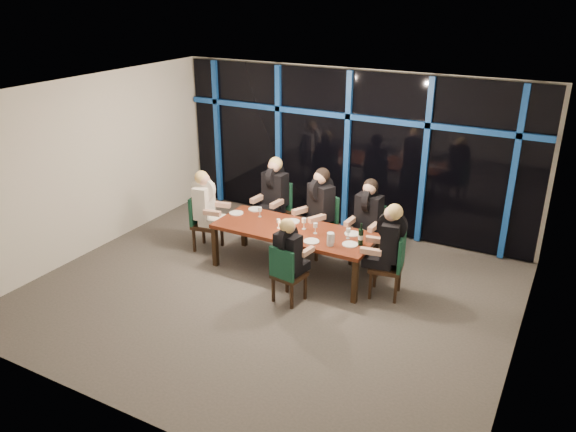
{
  "coord_description": "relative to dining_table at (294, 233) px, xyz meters",
  "views": [
    {
      "loc": [
        3.81,
        -6.42,
        4.36
      ],
      "look_at": [
        0.0,
        0.6,
        1.05
      ],
      "focal_mm": 35.0,
      "sensor_mm": 36.0,
      "label": 1
    }
  ],
  "objects": [
    {
      "name": "room",
      "position": [
        0.0,
        -0.8,
        1.34
      ],
      "size": [
        7.04,
        7.0,
        3.02
      ],
      "color": "#59534E",
      "rests_on": "ground"
    },
    {
      "name": "window_wall",
      "position": [
        0.01,
        2.13,
        0.87
      ],
      "size": [
        6.86,
        0.43,
        2.94
      ],
      "color": "black",
      "rests_on": "ground"
    },
    {
      "name": "dining_table",
      "position": [
        0.0,
        0.0,
        0.0
      ],
      "size": [
        2.6,
        1.0,
        0.75
      ],
      "color": "maroon",
      "rests_on": "ground"
    },
    {
      "name": "chair_far_left",
      "position": [
        -0.92,
        1.08,
        -0.1
      ],
      "size": [
        0.53,
        0.53,
        1.05
      ],
      "rotation": [
        0.0,
        0.0,
        -0.1
      ],
      "color": "black",
      "rests_on": "ground"
    },
    {
      "name": "chair_far_mid",
      "position": [
        0.11,
        0.85,
        -0.09
      ],
      "size": [
        0.65,
        0.65,
        1.06
      ],
      "rotation": [
        0.0,
        0.0,
        -0.43
      ],
      "color": "black",
      "rests_on": "ground"
    },
    {
      "name": "chair_far_right",
      "position": [
        0.93,
        0.91,
        -0.12
      ],
      "size": [
        0.5,
        0.5,
        1.01
      ],
      "rotation": [
        0.0,
        0.0,
        -0.07
      ],
      "color": "black",
      "rests_on": "ground"
    },
    {
      "name": "chair_end_left",
      "position": [
        -1.81,
        0.01,
        -0.13
      ],
      "size": [
        0.53,
        0.53,
        0.98
      ],
      "rotation": [
        0.0,
        0.0,
        1.75
      ],
      "color": "black",
      "rests_on": "ground"
    },
    {
      "name": "chair_end_right",
      "position": [
        1.65,
        -0.0,
        -0.12
      ],
      "size": [
        0.54,
        0.54,
        1.01
      ],
      "rotation": [
        0.0,
        0.0,
        4.88
      ],
      "color": "black",
      "rests_on": "ground"
    },
    {
      "name": "chair_near_mid",
      "position": [
        0.36,
        -0.92,
        -0.17
      ],
      "size": [
        0.48,
        0.48,
        0.91
      ],
      "rotation": [
        0.0,
        0.0,
        3.0
      ],
      "color": "black",
      "rests_on": "ground"
    },
    {
      "name": "diner_far_left",
      "position": [
        -0.93,
        0.99,
        0.32
      ],
      "size": [
        0.55,
        0.68,
        1.02
      ],
      "rotation": [
        0.0,
        0.0,
        -0.1
      ],
      "color": "black",
      "rests_on": "ground"
    },
    {
      "name": "diner_far_mid",
      "position": [
        0.07,
        0.77,
        0.33
      ],
      "size": [
        0.67,
        0.73,
        1.03
      ],
      "rotation": [
        0.0,
        0.0,
        -0.43
      ],
      "color": "black",
      "rests_on": "ground"
    },
    {
      "name": "diner_far_right",
      "position": [
        0.92,
        0.83,
        0.28
      ],
      "size": [
        0.52,
        0.64,
        0.98
      ],
      "rotation": [
        0.0,
        0.0,
        -0.07
      ],
      "color": "black",
      "rests_on": "ground"
    },
    {
      "name": "diner_end_left",
      "position": [
        -1.73,
        0.02,
        0.26
      ],
      "size": [
        0.65,
        0.53,
        0.96
      ],
      "rotation": [
        0.0,
        0.0,
        1.75
      ],
      "color": "white",
      "rests_on": "ground"
    },
    {
      "name": "diner_end_right",
      "position": [
        1.56,
        -0.02,
        0.28
      ],
      "size": [
        0.66,
        0.54,
        0.98
      ],
      "rotation": [
        0.0,
        0.0,
        4.88
      ],
      "color": "black",
      "rests_on": "ground"
    },
    {
      "name": "diner_near_mid",
      "position": [
        0.37,
        -0.85,
        0.19
      ],
      "size": [
        0.49,
        0.6,
        0.88
      ],
      "rotation": [
        0.0,
        0.0,
        3.0
      ],
      "color": "black",
      "rests_on": "ground"
    },
    {
      "name": "plate_far_left",
      "position": [
        -0.98,
        0.42,
        0.08
      ],
      "size": [
        0.24,
        0.24,
        0.01
      ],
      "primitive_type": "cylinder",
      "color": "white",
      "rests_on": "dining_table"
    },
    {
      "name": "plate_far_mid",
      "position": [
        -0.16,
        0.26,
        0.08
      ],
      "size": [
        0.24,
        0.24,
        0.01
      ],
      "primitive_type": "cylinder",
      "color": "white",
      "rests_on": "dining_table"
    },
    {
      "name": "plate_far_right",
      "position": [
        0.89,
        0.26,
        0.08
      ],
      "size": [
        0.24,
        0.24,
        0.01
      ],
      "primitive_type": "cylinder",
      "color": "white",
      "rests_on": "dining_table"
    },
    {
      "name": "plate_end_left",
      "position": [
        -1.17,
        0.12,
        0.08
      ],
      "size": [
        0.24,
        0.24,
        0.01
      ],
      "primitive_type": "cylinder",
      "color": "white",
      "rests_on": "dining_table"
    },
    {
      "name": "plate_end_right",
      "position": [
        1.01,
        -0.11,
        0.08
      ],
      "size": [
        0.24,
        0.24,
        0.01
      ],
      "primitive_type": "cylinder",
      "color": "white",
      "rests_on": "dining_table"
    },
    {
      "name": "plate_near_mid",
      "position": [
        0.45,
        -0.29,
        0.08
      ],
      "size": [
        0.24,
        0.24,
        0.01
      ],
      "primitive_type": "cylinder",
      "color": "white",
      "rests_on": "dining_table"
    },
    {
      "name": "wine_bottle",
      "position": [
        1.14,
        -0.04,
        0.2
      ],
      "size": [
        0.08,
        0.08,
        0.35
      ],
      "rotation": [
        0.0,
        0.0,
        -0.26
      ],
      "color": "black",
      "rests_on": "dining_table"
    },
    {
      "name": "water_pitcher",
      "position": [
        0.75,
        -0.26,
        0.17
      ],
      "size": [
        0.12,
        0.11,
        0.2
      ],
      "rotation": [
        0.0,
        0.0,
        -0.42
      ],
      "color": "silver",
      "rests_on": "dining_table"
    },
    {
      "name": "tea_light",
      "position": [
        -0.05,
        -0.13,
        0.08
      ],
      "size": [
        0.04,
        0.04,
        0.03
      ],
      "primitive_type": "cylinder",
      "color": "#FF9F4C",
      "rests_on": "dining_table"
    },
    {
      "name": "wine_glass_a",
      "position": [
        -0.24,
        -0.08,
        0.18
      ],
      "size": [
        0.06,
        0.06,
        0.15
      ],
      "color": "white",
      "rests_on": "dining_table"
    },
    {
      "name": "wine_glass_b",
      "position": [
        0.14,
        0.08,
        0.2
      ],
      "size": [
        0.07,
        0.07,
        0.18
      ],
      "color": "silver",
      "rests_on": "dining_table"
    },
    {
      "name": "wine_glass_c",
      "position": [
        0.37,
        0.01,
        0.2
      ],
      "size": [
        0.07,
        0.07,
        0.17
      ],
      "color": "silver",
      "rests_on": "dining_table"
    },
    {
      "name": "wine_glass_d",
      "position": [
        -0.75,
        0.19,
        0.19
      ],
      "size": [
        0.06,
        0.06,
        0.17
      ],
      "color": "silver",
      "rests_on": "dining_table"
    },
    {
      "name": "wine_glass_e",
      "position": [
        0.89,
        0.08,
        0.19
      ],
      "size": [
        0.06,
        0.06,
        0.17
      ],
      "color": "silver",
      "rests_on": "dining_table"
    }
  ]
}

